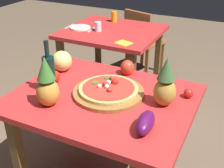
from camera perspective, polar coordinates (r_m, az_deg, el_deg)
name	(u,v)px	position (r m, az deg, el deg)	size (l,w,h in m)	color
display_table	(103,110)	(1.88, -1.80, -5.07)	(1.13, 0.89, 0.78)	brown
background_table	(112,40)	(3.13, 0.05, 8.66)	(0.98, 0.89, 0.78)	brown
dining_chair	(142,39)	(3.75, 5.93, 8.81)	(0.50, 0.50, 0.85)	olive
pizza_board	(109,93)	(1.84, -0.68, -1.69)	(0.45, 0.45, 0.03)	olive
pizza	(109,88)	(1.83, -0.67, -0.88)	(0.38, 0.38, 0.06)	#DBB05C
wine_bottle	(49,74)	(1.86, -12.21, 2.02)	(0.08, 0.08, 0.35)	black
pineapple_left	(47,84)	(1.71, -12.66, -0.05)	(0.14, 0.14, 0.31)	#C28B34
pineapple_right	(165,84)	(1.70, 10.44, -0.05)	(0.13, 0.13, 0.31)	#AC8B34
melon	(62,61)	(2.17, -9.86, 4.48)	(0.15, 0.15, 0.15)	#DECE6E
bell_pepper	(127,68)	(2.09, 3.03, 3.24)	(0.10, 0.10, 0.11)	red
eggplant	(145,122)	(1.52, 6.61, -7.53)	(0.20, 0.09, 0.09)	#511148
tomato_near_board	(188,93)	(1.86, 14.81, -1.75)	(0.06, 0.06, 0.06)	red
tomato_by_bottle	(54,76)	(2.02, -11.25, 1.50)	(0.08, 0.08, 0.08)	red
drinking_glass_juice	(114,17)	(3.38, 0.43, 13.12)	(0.07, 0.07, 0.12)	orange
drinking_glass_water	(98,26)	(3.05, -2.75, 11.24)	(0.07, 0.07, 0.10)	silver
dinner_plate	(80,28)	(3.16, -6.26, 10.97)	(0.22, 0.22, 0.02)	white
fork_utensil	(69,26)	(3.24, -8.41, 11.16)	(0.02, 0.18, 0.01)	silver
knife_utensil	(92,30)	(3.10, -4.02, 10.60)	(0.02, 0.18, 0.01)	silver
napkin_folded	(124,43)	(2.71, 2.29, 8.05)	(0.14, 0.12, 0.01)	yellow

